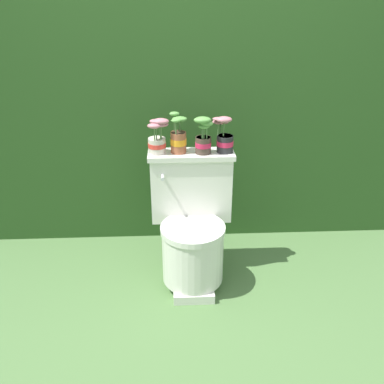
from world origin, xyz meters
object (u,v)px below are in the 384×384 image
potted_plant_left (157,138)px  potted_plant_midright (224,137)px  toilet (192,229)px  potted_plant_middle (203,138)px  potted_plant_midleft (178,138)px

potted_plant_left → potted_plant_midright: 0.39m
toilet → potted_plant_midright: bearing=34.2°
potted_plant_middle → potted_plant_midleft: bearing=169.2°
potted_plant_midleft → potted_plant_middle: (0.14, -0.03, 0.01)m
potted_plant_left → potted_plant_midleft: potted_plant_midleft is taller
potted_plant_left → potted_plant_middle: size_ratio=0.94×
toilet → potted_plant_left: (-0.20, 0.12, 0.54)m
potted_plant_midright → potted_plant_middle: bearing=-168.4°
potted_plant_midleft → potted_plant_midright: bearing=-0.4°
potted_plant_midleft → potted_plant_midright: 0.27m
potted_plant_midleft → potted_plant_middle: 0.15m
potted_plant_midleft → potted_plant_middle: potted_plant_midleft is taller
toilet → potted_plant_middle: 0.56m
potted_plant_midright → toilet: bearing=-145.8°
toilet → potted_plant_midright: (0.19, 0.13, 0.54)m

